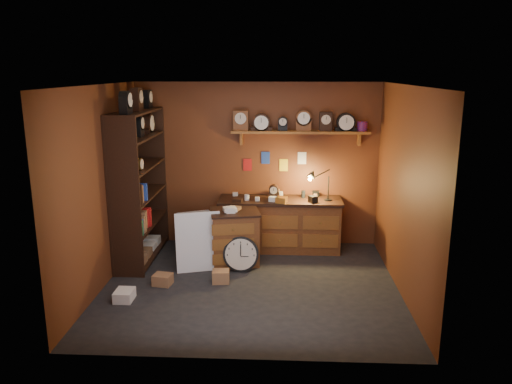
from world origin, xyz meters
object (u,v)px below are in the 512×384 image
object	(u,v)px
shelving_unit	(137,180)
workbench	(280,221)
low_cabinet	(235,235)
big_round_clock	(241,254)

from	to	relation	value
shelving_unit	workbench	world-z (taller)	shelving_unit
shelving_unit	workbench	distance (m)	2.37
shelving_unit	workbench	bearing A→B (deg)	12.74
workbench	low_cabinet	world-z (taller)	workbench
low_cabinet	big_round_clock	world-z (taller)	low_cabinet
shelving_unit	workbench	xyz separation A→B (m)	(2.19, 0.49, -0.78)
low_cabinet	big_round_clock	distance (m)	0.38
shelving_unit	low_cabinet	world-z (taller)	shelving_unit
workbench	low_cabinet	bearing A→B (deg)	-136.66
workbench	big_round_clock	xyz separation A→B (m)	(-0.57, -0.96, -0.22)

